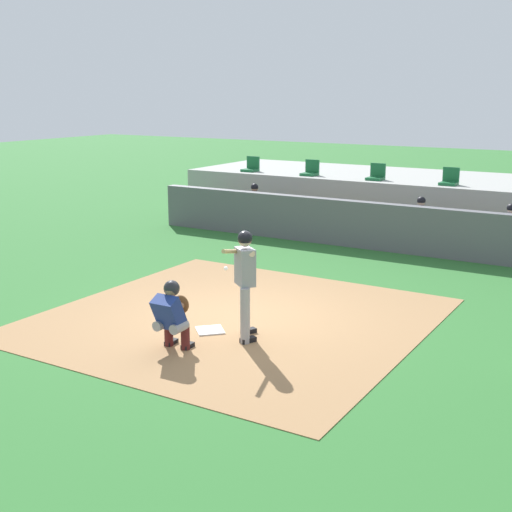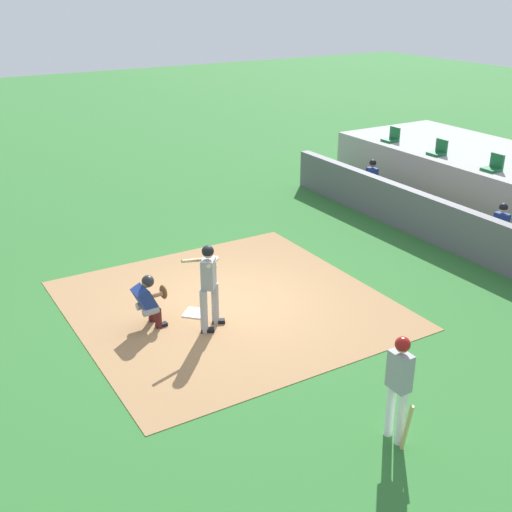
# 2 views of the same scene
# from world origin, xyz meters

# --- Properties ---
(ground_plane) EXTENTS (80.00, 80.00, 0.00)m
(ground_plane) POSITION_xyz_m (0.00, 0.00, 0.00)
(ground_plane) COLOR #2D6B2D
(dirt_infield) EXTENTS (6.40, 6.40, 0.01)m
(dirt_infield) POSITION_xyz_m (0.00, 0.00, 0.01)
(dirt_infield) COLOR #9E754C
(dirt_infield) RESTS_ON ground
(home_plate) EXTENTS (0.62, 0.62, 0.02)m
(home_plate) POSITION_xyz_m (0.00, -0.80, 0.02)
(home_plate) COLOR white
(home_plate) RESTS_ON dirt_infield
(batter_at_plate) EXTENTS (0.51, 0.91, 1.80)m
(batter_at_plate) POSITION_xyz_m (0.69, -0.79, 1.04)
(batter_at_plate) COLOR #99999E
(batter_at_plate) RESTS_ON ground
(catcher_crouched) EXTENTS (0.49, 1.86, 1.13)m
(catcher_crouched) POSITION_xyz_m (-0.01, -1.78, 0.61)
(catcher_crouched) COLOR gray
(catcher_crouched) RESTS_ON ground
(on_deck_batter) EXTENTS (0.58, 0.23, 1.79)m
(on_deck_batter) POSITION_xyz_m (5.20, 0.04, 1.02)
(on_deck_batter) COLOR silver
(on_deck_batter) RESTS_ON ground
(dugout_wall) EXTENTS (13.00, 0.30, 1.20)m
(dugout_wall) POSITION_xyz_m (0.00, 6.50, 0.60)
(dugout_wall) COLOR #59595E
(dugout_wall) RESTS_ON ground
(dugout_bench) EXTENTS (11.80, 0.44, 0.45)m
(dugout_bench) POSITION_xyz_m (0.00, 7.50, 0.23)
(dugout_bench) COLOR olive
(dugout_bench) RESTS_ON ground
(dugout_player_0) EXTENTS (0.49, 0.70, 1.30)m
(dugout_player_0) POSITION_xyz_m (-4.13, 7.34, 0.67)
(dugout_player_0) COLOR #939399
(dugout_player_0) RESTS_ON ground
(dugout_player_1) EXTENTS (0.49, 0.70, 1.30)m
(dugout_player_1) POSITION_xyz_m (0.91, 7.34, 0.67)
(dugout_player_1) COLOR #939399
(dugout_player_1) RESTS_ON ground
(stadium_seat_0) EXTENTS (0.46, 0.46, 0.48)m
(stadium_seat_0) POSITION_xyz_m (-5.42, 9.38, 1.53)
(stadium_seat_0) COLOR #196033
(stadium_seat_0) RESTS_ON stands_platform
(stadium_seat_1) EXTENTS (0.46, 0.46, 0.48)m
(stadium_seat_1) POSITION_xyz_m (-3.25, 9.38, 1.53)
(stadium_seat_1) COLOR #196033
(stadium_seat_1) RESTS_ON stands_platform
(stadium_seat_2) EXTENTS (0.46, 0.46, 0.48)m
(stadium_seat_2) POSITION_xyz_m (-1.08, 9.38, 1.53)
(stadium_seat_2) COLOR #196033
(stadium_seat_2) RESTS_ON stands_platform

